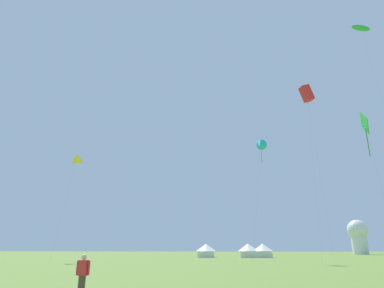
% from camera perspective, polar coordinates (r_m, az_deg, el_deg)
% --- Properties ---
extents(kite_green_diamond, '(0.47, 2.83, 12.66)m').
position_cam_1_polar(kite_green_diamond, '(29.97, 27.88, 2.87)').
color(kite_green_diamond, green).
rests_on(kite_green_diamond, ground).
extents(kite_yellow_delta, '(2.77, 3.25, 17.60)m').
position_cam_1_polar(kite_yellow_delta, '(61.13, -19.59, -2.93)').
color(kite_yellow_delta, yellow).
rests_on(kite_yellow_delta, ground).
extents(kite_cyan_delta, '(3.50, 2.58, 19.37)m').
position_cam_1_polar(kite_cyan_delta, '(55.67, 11.87, -0.26)').
color(kite_cyan_delta, '#1EB7CC').
rests_on(kite_cyan_delta, ground).
extents(kite_red_diamond, '(1.81, 1.35, 34.93)m').
position_cam_1_polar(kite_red_diamond, '(73.66, 19.41, 8.01)').
color(kite_red_diamond, red).
rests_on(kite_red_diamond, ground).
extents(kite_green_parafoil, '(4.16, 3.28, 37.47)m').
position_cam_1_polar(kite_green_parafoil, '(64.26, 27.31, 17.45)').
color(kite_green_parafoil, green).
rests_on(kite_green_parafoil, ground).
extents(kite_red_box, '(2.45, 2.31, 28.57)m').
position_cam_1_polar(kite_red_box, '(59.67, 19.31, 8.27)').
color(kite_red_box, red).
rests_on(kite_red_box, ground).
extents(person_spectator, '(0.57, 0.31, 1.73)m').
position_cam_1_polar(person_spectator, '(14.99, -18.55, -21.09)').
color(person_spectator, '#473828').
rests_on(person_spectator, ground).
extents(festival_tent_center, '(4.37, 4.37, 2.84)m').
position_cam_1_polar(festival_tent_center, '(75.64, 2.44, -17.93)').
color(festival_tent_center, white).
rests_on(festival_tent_center, ground).
extents(festival_tent_right, '(4.43, 4.43, 2.88)m').
position_cam_1_polar(festival_tent_right, '(75.69, 9.75, -17.68)').
color(festival_tent_right, white).
rests_on(festival_tent_right, ground).
extents(festival_tent_left, '(4.41, 4.41, 2.87)m').
position_cam_1_polar(festival_tent_left, '(75.96, 12.21, -17.55)').
color(festival_tent_left, white).
rests_on(festival_tent_left, ground).
extents(observatory_dome, '(6.40, 6.40, 10.80)m').
position_cam_1_polar(observatory_dome, '(122.58, 26.95, -13.92)').
color(observatory_dome, white).
rests_on(observatory_dome, ground).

